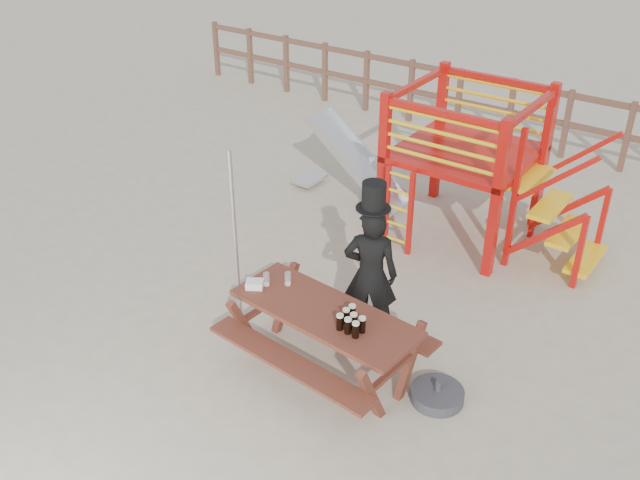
{
  "coord_description": "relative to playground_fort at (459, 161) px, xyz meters",
  "views": [
    {
      "loc": [
        3.72,
        -4.68,
        5.01
      ],
      "look_at": [
        -0.2,
        0.8,
        1.05
      ],
      "focal_mm": 40.0,
      "sensor_mm": 36.0,
      "label": 1
    }
  ],
  "objects": [
    {
      "name": "stout_pints",
      "position": [
        0.63,
        -3.6,
        -0.22
      ],
      "size": [
        0.27,
        0.28,
        0.17
      ],
      "color": "black",
      "rests_on": "picnic_table"
    },
    {
      "name": "playground_fort",
      "position": [
        0.0,
        0.0,
        0.0
      ],
      "size": [
        4.71,
        1.84,
        2.1
      ],
      "color": "#B5100C",
      "rests_on": "ground"
    },
    {
      "name": "picnic_table",
      "position": [
        0.25,
        -3.51,
        -0.59
      ],
      "size": [
        2.09,
        1.52,
        0.77
      ],
      "rotation": [
        0.0,
        0.0,
        -0.08
      ],
      "color": "brown",
      "rests_on": "ground"
    },
    {
      "name": "empty_glasses",
      "position": [
        -0.43,
        -3.42,
        -0.23
      ],
      "size": [
        0.25,
        0.21,
        0.15
      ],
      "color": "silver",
      "rests_on": "picnic_table"
    },
    {
      "name": "man_with_hat",
      "position": [
        0.31,
        -2.74,
        -0.22
      ],
      "size": [
        0.7,
        0.6,
        1.91
      ],
      "rotation": [
        0.0,
        0.0,
        3.57
      ],
      "color": "black",
      "rests_on": "ground"
    },
    {
      "name": "paper_bag",
      "position": [
        -0.59,
        -3.59,
        -0.26
      ],
      "size": [
        0.23,
        0.21,
        0.08
      ],
      "primitive_type": "cube",
      "rotation": [
        0.0,
        0.0,
        0.56
      ],
      "color": "white",
      "rests_on": "picnic_table"
    },
    {
      "name": "back_fence",
      "position": [
        -0.12,
        3.42,
        -0.34
      ],
      "size": [
        15.09,
        0.09,
        1.2
      ],
      "color": "brown",
      "rests_on": "ground"
    },
    {
      "name": "metal_pole",
      "position": [
        -1.02,
        -3.39,
        0.01
      ],
      "size": [
        0.05,
        0.05,
        2.16
      ],
      "primitive_type": "cylinder",
      "color": "#B2B2B7",
      "rests_on": "ground"
    },
    {
      "name": "parasol_base",
      "position": [
        1.44,
        -3.22,
        -1.01
      ],
      "size": [
        0.54,
        0.54,
        0.23
      ],
      "color": "#37373C",
      "rests_on": "ground"
    },
    {
      "name": "ground",
      "position": [
        -0.12,
        -3.58,
        -1.07
      ],
      "size": [
        60.0,
        60.0,
        0.0
      ],
      "primitive_type": "plane",
      "color": "#BDAE93",
      "rests_on": "ground"
    }
  ]
}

